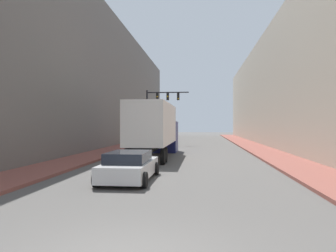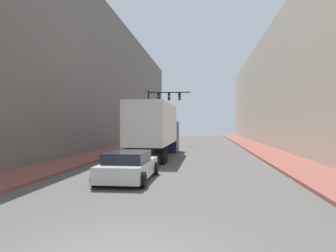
% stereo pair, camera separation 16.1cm
% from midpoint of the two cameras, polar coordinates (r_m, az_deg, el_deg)
% --- Properties ---
extents(sidewalk_right, '(2.92, 80.00, 0.15)m').
position_cam_midpoint_polar(sidewalk_right, '(36.26, 15.09, -3.56)').
color(sidewalk_right, brown).
rests_on(sidewalk_right, ground).
extents(sidewalk_left, '(2.92, 80.00, 0.15)m').
position_cam_midpoint_polar(sidewalk_left, '(36.85, -6.94, -3.49)').
color(sidewalk_left, brown).
rests_on(sidewalk_left, ground).
extents(building_right, '(6.00, 80.00, 13.03)m').
position_cam_midpoint_polar(building_right, '(37.33, 21.93, 6.44)').
color(building_right, '#BCB29E').
rests_on(building_right, ground).
extents(building_left, '(6.00, 80.00, 15.10)m').
position_cam_midpoint_polar(building_left, '(38.39, -13.50, 7.84)').
color(building_left, '#66605B').
rests_on(building_left, ground).
extents(semi_truck, '(2.57, 11.90, 3.97)m').
position_cam_midpoint_polar(semi_truck, '(25.04, -1.91, -0.39)').
color(semi_truck, silver).
rests_on(semi_truck, ground).
extents(sedan_car, '(2.14, 4.64, 1.29)m').
position_cam_midpoint_polar(sedan_car, '(14.72, -6.58, -6.98)').
color(sedan_car, silver).
rests_on(sedan_car, ground).
extents(traffic_signal_gantry, '(5.27, 0.35, 6.74)m').
position_cam_midpoint_polar(traffic_signal_gantry, '(40.54, -1.47, 3.47)').
color(traffic_signal_gantry, black).
rests_on(traffic_signal_gantry, ground).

